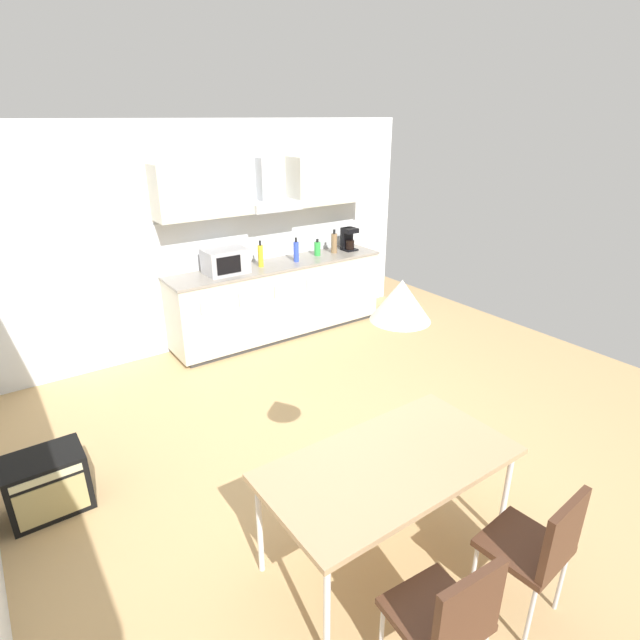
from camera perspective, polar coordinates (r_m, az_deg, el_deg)
ground_plane at (r=4.32m, az=2.74°, el=-15.23°), size 7.30×8.28×0.02m
wall_back at (r=6.03m, az=-13.80°, el=9.04°), size 5.84×0.10×2.60m
kitchen_counter at (r=6.33m, az=-4.68°, el=2.42°), size 2.78×0.61×0.94m
backsplash_tile at (r=6.35m, az=-6.21°, el=9.58°), size 2.76×0.02×0.59m
upper_wall_cabinets at (r=6.11m, az=-5.72°, el=15.08°), size 2.76×0.40×0.59m
microwave at (r=5.84m, az=-10.75°, el=6.63°), size 0.48×0.35×0.28m
coffee_maker at (r=6.78m, az=3.26°, el=9.23°), size 0.18×0.19×0.30m
bottle_brown at (r=6.63m, az=1.62°, el=8.79°), size 0.08×0.08×0.31m
bottle_blue at (r=6.22m, az=-2.74°, el=7.84°), size 0.07×0.07×0.30m
bottle_green at (r=6.50m, az=-0.31°, el=8.18°), size 0.08×0.08×0.22m
bottle_yellow at (r=6.03m, az=-6.81°, el=7.31°), size 0.06×0.06×0.32m
dining_table at (r=3.13m, az=8.03°, el=-16.30°), size 1.55×0.80×0.72m
chair_near_right at (r=3.10m, az=23.86°, el=-22.34°), size 0.43×0.43×0.87m
chair_near_left at (r=2.68m, az=14.52°, el=-29.90°), size 0.43×0.43×0.87m
guitar_amp at (r=4.17m, az=-28.70°, el=-16.05°), size 0.52×0.37×0.44m
pendant_lamp at (r=2.60m, az=9.26°, el=2.24°), size 0.32×0.32×0.22m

